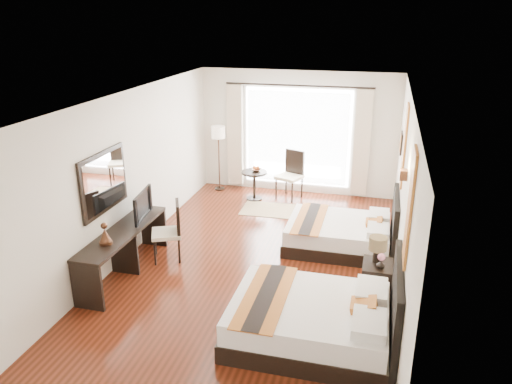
% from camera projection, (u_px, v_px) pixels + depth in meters
% --- Properties ---
extents(floor, '(4.50, 7.50, 0.01)m').
position_uv_depth(floor, '(257.00, 264.00, 8.41)').
color(floor, '#3A160A').
rests_on(floor, ground).
extents(ceiling, '(4.50, 7.50, 0.02)m').
position_uv_depth(ceiling, '(257.00, 98.00, 7.45)').
color(ceiling, white).
rests_on(ceiling, wall_headboard).
extents(wall_headboard, '(0.01, 7.50, 2.80)m').
position_uv_depth(wall_headboard, '(403.00, 199.00, 7.40)').
color(wall_headboard, silver).
rests_on(wall_headboard, floor).
extents(wall_desk, '(0.01, 7.50, 2.80)m').
position_uv_depth(wall_desk, '(129.00, 175.00, 8.45)').
color(wall_desk, silver).
rests_on(wall_desk, floor).
extents(wall_window, '(4.50, 0.01, 2.80)m').
position_uv_depth(wall_window, '(298.00, 133.00, 11.33)').
color(wall_window, silver).
rests_on(wall_window, floor).
extents(wall_entry, '(4.50, 0.01, 2.80)m').
position_uv_depth(wall_entry, '(154.00, 319.00, 4.52)').
color(wall_entry, silver).
rests_on(wall_entry, floor).
extents(window_glass, '(2.40, 0.02, 2.20)m').
position_uv_depth(window_glass, '(297.00, 137.00, 11.35)').
color(window_glass, white).
rests_on(window_glass, wall_window).
extents(sheer_curtain, '(2.30, 0.02, 2.10)m').
position_uv_depth(sheer_curtain, '(297.00, 138.00, 11.29)').
color(sheer_curtain, white).
rests_on(sheer_curtain, wall_window).
extents(drape_left, '(0.35, 0.14, 2.35)m').
position_uv_depth(drape_left, '(235.00, 136.00, 11.61)').
color(drape_left, '#B5A48C').
rests_on(drape_left, floor).
extents(drape_right, '(0.35, 0.14, 2.35)m').
position_uv_depth(drape_right, '(362.00, 143.00, 10.92)').
color(drape_right, '#B5A48C').
rests_on(drape_right, floor).
extents(art_panel_near, '(0.03, 0.50, 1.35)m').
position_uv_depth(art_panel_near, '(410.00, 207.00, 5.59)').
color(art_panel_near, maroon).
rests_on(art_panel_near, wall_headboard).
extents(art_panel_far, '(0.03, 0.50, 1.35)m').
position_uv_depth(art_panel_far, '(404.00, 146.00, 8.13)').
color(art_panel_far, maroon).
rests_on(art_panel_far, wall_headboard).
extents(wall_sconce, '(0.10, 0.14, 0.14)m').
position_uv_depth(wall_sconce, '(404.00, 175.00, 6.80)').
color(wall_sconce, '#402416').
rests_on(wall_sconce, wall_headboard).
extents(mirror_frame, '(0.04, 1.25, 0.95)m').
position_uv_depth(mirror_frame, '(104.00, 182.00, 7.65)').
color(mirror_frame, black).
rests_on(mirror_frame, wall_desk).
extents(mirror_glass, '(0.01, 1.12, 0.82)m').
position_uv_depth(mirror_glass, '(105.00, 182.00, 7.65)').
color(mirror_glass, white).
rests_on(mirror_glass, mirror_frame).
extents(bed_near, '(2.10, 1.64, 1.19)m').
position_uv_depth(bed_near, '(317.00, 319.00, 6.38)').
color(bed_near, black).
rests_on(bed_near, floor).
extents(bed_far, '(1.91, 1.48, 1.07)m').
position_uv_depth(bed_far, '(344.00, 233.00, 8.91)').
color(bed_far, black).
rests_on(bed_far, floor).
extents(nightstand, '(0.44, 0.54, 0.52)m').
position_uv_depth(nightstand, '(377.00, 279.00, 7.42)').
color(nightstand, black).
rests_on(nightstand, floor).
extents(table_lamp, '(0.27, 0.27, 0.42)m').
position_uv_depth(table_lamp, '(378.00, 245.00, 7.30)').
color(table_lamp, black).
rests_on(table_lamp, nightstand).
extents(vase, '(0.12, 0.12, 0.13)m').
position_uv_depth(vase, '(381.00, 266.00, 7.19)').
color(vase, black).
rests_on(vase, nightstand).
extents(console_desk, '(0.50, 2.20, 0.76)m').
position_uv_depth(console_desk, '(124.00, 252.00, 8.00)').
color(console_desk, black).
rests_on(console_desk, floor).
extents(television, '(0.22, 0.82, 0.47)m').
position_uv_depth(television, '(138.00, 205.00, 8.29)').
color(television, black).
rests_on(television, console_desk).
extents(bronze_figurine, '(0.23, 0.23, 0.30)m').
position_uv_depth(bronze_figurine, '(105.00, 235.00, 7.38)').
color(bronze_figurine, '#402416').
rests_on(bronze_figurine, console_desk).
extents(desk_chair, '(0.63, 0.63, 1.03)m').
position_uv_depth(desk_chair, '(168.00, 242.00, 8.49)').
color(desk_chair, beige).
rests_on(desk_chair, floor).
extents(floor_lamp, '(0.31, 0.31, 1.53)m').
position_uv_depth(floor_lamp, '(218.00, 137.00, 11.47)').
color(floor_lamp, black).
rests_on(floor_lamp, floor).
extents(side_table, '(0.57, 0.57, 0.66)m').
position_uv_depth(side_table, '(254.00, 185.00, 11.18)').
color(side_table, black).
rests_on(side_table, floor).
extents(fruit_bowl, '(0.20, 0.20, 0.05)m').
position_uv_depth(fruit_bowl, '(256.00, 170.00, 11.07)').
color(fruit_bowl, '#433118').
rests_on(fruit_bowl, side_table).
extents(window_chair, '(0.65, 0.65, 1.08)m').
position_uv_depth(window_chair, '(290.00, 184.00, 11.27)').
color(window_chair, beige).
rests_on(window_chair, floor).
extents(jute_rug, '(1.25, 0.87, 0.01)m').
position_uv_depth(jute_rug, '(271.00, 210.00, 10.68)').
color(jute_rug, tan).
rests_on(jute_rug, floor).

